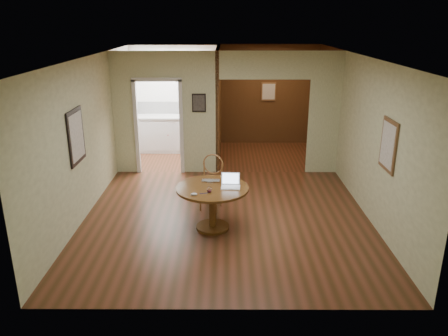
{
  "coord_description": "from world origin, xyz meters",
  "views": [
    {
      "loc": [
        -0.01,
        -6.94,
        3.34
      ],
      "look_at": [
        -0.04,
        -0.2,
        1.02
      ],
      "focal_mm": 35.0,
      "sensor_mm": 36.0,
      "label": 1
    }
  ],
  "objects_px": {
    "chair": "(212,179)",
    "open_laptop": "(231,183)",
    "dining_table": "(212,198)",
    "closed_laptop": "(210,182)"
  },
  "relations": [
    {
      "from": "open_laptop",
      "to": "closed_laptop",
      "type": "xyz_separation_m",
      "value": [
        -0.33,
        0.19,
        -0.05
      ]
    },
    {
      "from": "closed_laptop",
      "to": "open_laptop",
      "type": "bearing_deg",
      "value": -26.71
    },
    {
      "from": "chair",
      "to": "closed_laptop",
      "type": "height_order",
      "value": "chair"
    },
    {
      "from": "dining_table",
      "to": "open_laptop",
      "type": "distance_m",
      "value": 0.39
    },
    {
      "from": "chair",
      "to": "dining_table",
      "type": "bearing_deg",
      "value": -71.72
    },
    {
      "from": "dining_table",
      "to": "chair",
      "type": "xyz_separation_m",
      "value": [
        -0.04,
        0.88,
        0.01
      ]
    },
    {
      "from": "chair",
      "to": "open_laptop",
      "type": "distance_m",
      "value": 0.94
    },
    {
      "from": "closed_laptop",
      "to": "dining_table",
      "type": "bearing_deg",
      "value": -78.19
    },
    {
      "from": "open_laptop",
      "to": "closed_laptop",
      "type": "bearing_deg",
      "value": 154.57
    },
    {
      "from": "chair",
      "to": "open_laptop",
      "type": "xyz_separation_m",
      "value": [
        0.34,
        -0.84,
        0.24
      ]
    }
  ]
}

